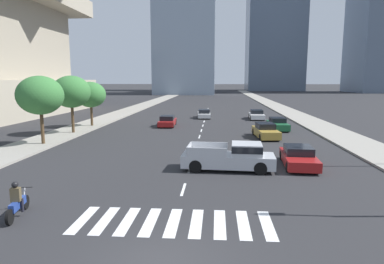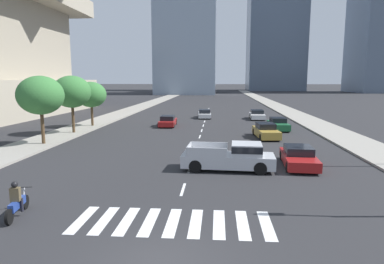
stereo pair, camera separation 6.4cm
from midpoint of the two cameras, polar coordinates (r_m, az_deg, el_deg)
name	(u,v)px [view 1 (the left image)]	position (r m, az deg, el deg)	size (l,w,h in m)	color
sidewalk_east	(323,127)	(41.36, 21.04, 0.71)	(4.00, 260.00, 0.15)	gray
sidewalk_west	(88,125)	(42.45, -17.09, 1.11)	(4.00, 260.00, 0.15)	gray
crosswalk_near	(173,222)	(13.64, -3.30, -14.87)	(7.65, 2.70, 0.01)	silver
lane_divider_center	(203,126)	(40.79, 1.79, 1.09)	(0.14, 50.00, 0.01)	silver
motorcycle_lead	(17,203)	(15.62, -27.37, -10.49)	(0.75, 2.21, 1.49)	black
pickup_truck	(233,157)	(20.89, 6.74, -4.16)	(5.68, 2.30, 1.67)	#B7BABF
sedan_red_0	(167,121)	(40.35, -4.19, 1.81)	(1.94, 4.68, 1.26)	maroon
sedan_green_1	(278,124)	(38.45, 14.13, 1.27)	(1.90, 4.58, 1.33)	#1E6038
sedan_white_2	(257,115)	(48.25, 10.74, 2.84)	(2.01, 4.75, 1.28)	silver
sedan_red_3	(299,157)	(22.79, 17.36, -4.01)	(2.19, 4.72, 1.25)	maroon
sedan_gold_4	(266,131)	(32.99, 12.18, 0.16)	(2.19, 4.94, 1.38)	#B28E38
sedan_white_5	(204,114)	(48.85, 1.98, 3.03)	(2.02, 4.51, 1.23)	silver
street_tree_nearest	(40,95)	(30.78, -24.18, 5.62)	(3.76, 3.76, 5.64)	#4C3823
street_tree_second	(71,92)	(36.24, -19.65, 6.36)	(3.77, 3.77, 5.72)	#4C3823
street_tree_third	(91,95)	(41.09, -16.68, 6.01)	(3.45, 3.45, 5.07)	#4C3823
office_tower_center_skyline	(276,0)	(181.89, 13.89, 20.69)	(26.78, 23.47, 88.43)	slate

